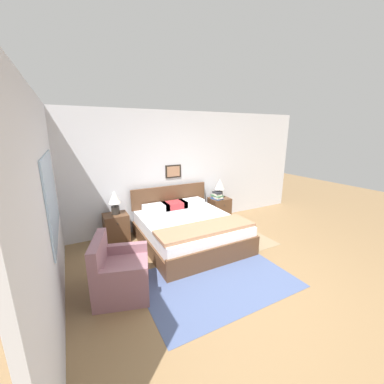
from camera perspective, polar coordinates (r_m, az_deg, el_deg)
The scene contains 16 objects.
ground_plane at distance 3.74m, azimuth 14.24°, elevation -21.36°, with size 16.00×16.00×0.00m, color olive.
wall_back at distance 5.40m, azimuth -4.36°, elevation 5.29°, with size 7.14×0.09×2.60m.
wall_left at distance 3.63m, azimuth -31.31°, elevation -1.35°, with size 0.08×5.07×2.60m.
area_rug_main at distance 3.78m, azimuth 6.17°, elevation -20.44°, with size 2.20×1.50×0.01m.
area_rug_bedside at distance 5.20m, azimuth 12.39°, elevation -10.37°, with size 0.80×1.29×0.01m.
bed at distance 4.70m, azimuth -0.75°, elevation -9.00°, with size 1.77×1.98×0.98m.
armchair at distance 3.53m, azimuth -17.12°, elevation -18.44°, with size 0.88×0.93×0.82m.
nightstand_near_window at distance 5.02m, azimuth -17.87°, elevation -8.20°, with size 0.47×0.43×0.56m.
nightstand_by_door at distance 5.92m, azimuth 6.64°, elevation -4.10°, with size 0.47×0.43×0.56m.
table_lamp_near_window at distance 4.86m, azimuth -18.25°, elevation -1.82°, with size 0.24×0.24×0.48m.
table_lamp_by_door at distance 5.78m, azimuth 6.74°, elevation 1.37°, with size 0.24×0.24×0.48m.
book_thick_bottom at distance 5.74m, azimuth 6.09°, elevation -1.56°, with size 0.25×0.29×0.03m.
book_hardcover_middle at distance 5.73m, azimuth 6.10°, elevation -1.23°, with size 0.20×0.29×0.04m.
book_novel_upper at distance 5.72m, azimuth 6.11°, elevation -0.89°, with size 0.23×0.30×0.04m.
book_slim_near_top at distance 5.71m, azimuth 6.12°, elevation -0.54°, with size 0.19×0.24×0.04m.
book_paperback_top at distance 5.70m, azimuth 6.13°, elevation -0.18°, with size 0.16×0.24×0.04m.
Camera 1 is at (-2.12, -2.18, 2.16)m, focal length 22.00 mm.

